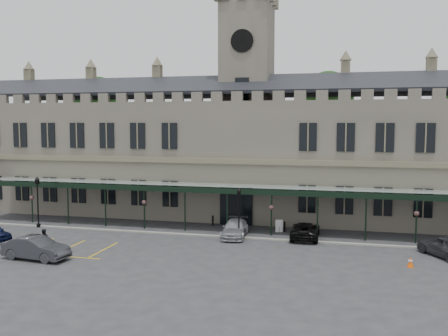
% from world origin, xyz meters
% --- Properties ---
extents(ground, '(140.00, 140.00, 0.00)m').
position_xyz_m(ground, '(0.00, 0.00, 0.00)').
color(ground, '#2D2D30').
extents(station_building, '(60.00, 10.36, 17.30)m').
position_xyz_m(station_building, '(0.00, 15.91, 6.47)').
color(station_building, '#5F5A4F').
rests_on(station_building, ground).
extents(clock_tower, '(5.60, 5.60, 24.80)m').
position_xyz_m(clock_tower, '(0.00, 16.00, 13.11)').
color(clock_tower, '#5F5A4F').
rests_on(clock_tower, ground).
extents(canopy, '(50.00, 4.10, 4.30)m').
position_xyz_m(canopy, '(0.00, 7.46, 2.40)').
color(canopy, '#8C9E93').
rests_on(canopy, ground).
extents(kerb, '(60.00, 0.40, 0.12)m').
position_xyz_m(kerb, '(0.00, 5.50, 0.06)').
color(kerb, gray).
rests_on(kerb, ground).
extents(parking_markings, '(16.00, 6.00, 0.01)m').
position_xyz_m(parking_markings, '(-14.00, -1.50, 0.00)').
color(parking_markings, gold).
rests_on(parking_markings, ground).
extents(tree_behind_left, '(6.00, 6.00, 16.00)m').
position_xyz_m(tree_behind_left, '(-22.00, 25.00, 12.81)').
color(tree_behind_left, '#332314').
rests_on(tree_behind_left, ground).
extents(tree_behind_mid, '(6.00, 6.00, 16.00)m').
position_xyz_m(tree_behind_mid, '(8.00, 25.00, 12.81)').
color(tree_behind_mid, '#332314').
rests_on(tree_behind_mid, ground).
extents(lamp_post_left, '(0.46, 0.46, 4.86)m').
position_xyz_m(lamp_post_left, '(-18.05, 5.33, 2.88)').
color(lamp_post_left, black).
rests_on(lamp_post_left, ground).
extents(lamp_post_mid, '(0.42, 0.42, 4.48)m').
position_xyz_m(lamp_post_mid, '(1.56, 4.99, 2.66)').
color(lamp_post_mid, black).
rests_on(lamp_post_mid, ground).
extents(traffic_cone, '(0.44, 0.44, 0.70)m').
position_xyz_m(traffic_cone, '(14.76, -0.10, 0.34)').
color(traffic_cone, '#F75807').
rests_on(traffic_cone, ground).
extents(sign_board, '(0.65, 0.23, 1.14)m').
position_xyz_m(sign_board, '(4.49, 8.69, 0.56)').
color(sign_board, black).
rests_on(sign_board, ground).
extents(bollard_left, '(0.17, 0.17, 0.98)m').
position_xyz_m(bollard_left, '(-2.12, 10.04, 0.49)').
color(bollard_left, black).
rests_on(bollard_left, ground).
extents(bollard_right, '(0.17, 0.17, 0.94)m').
position_xyz_m(bollard_right, '(4.95, 8.99, 0.47)').
color(bollard_right, black).
rests_on(bollard_right, ground).
extents(car_left_b, '(5.22, 2.27, 1.67)m').
position_xyz_m(car_left_b, '(-11.50, -4.57, 0.83)').
color(car_left_b, '#313337').
rests_on(car_left_b, ground).
extents(car_taxi, '(2.44, 5.14, 1.45)m').
position_xyz_m(car_taxi, '(1.00, 5.93, 0.72)').
color(car_taxi, '#97999E').
rests_on(car_taxi, ground).
extents(car_van, '(2.44, 5.08, 1.40)m').
position_xyz_m(car_van, '(7.00, 6.79, 0.70)').
color(car_van, black).
rests_on(car_van, ground).
extents(car_right_a, '(4.18, 5.16, 1.65)m').
position_xyz_m(car_right_a, '(17.65, 3.19, 0.83)').
color(car_right_a, '#313337').
rests_on(car_right_a, ground).
extents(person_b, '(1.07, 1.03, 1.74)m').
position_xyz_m(person_b, '(-12.30, -2.42, 0.87)').
color(person_b, black).
rests_on(person_b, ground).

